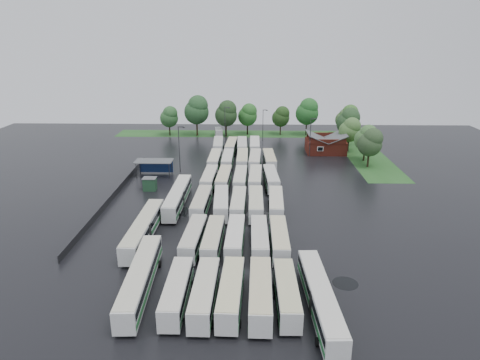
{
  "coord_description": "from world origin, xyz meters",
  "views": [
    {
      "loc": [
        3.94,
        -68.1,
        29.8
      ],
      "look_at": [
        2.0,
        12.0,
        2.5
      ],
      "focal_mm": 32.0,
      "sensor_mm": 36.0,
      "label": 1
    }
  ],
  "objects_px": {
    "artic_bus_west_a": "(140,278)",
    "minibus": "(219,132)",
    "brick_building": "(325,146)",
    "artic_bus_east": "(320,298)"
  },
  "relations": [
    {
      "from": "artic_bus_west_a",
      "to": "minibus",
      "type": "distance_m",
      "value": 84.16
    },
    {
      "from": "artic_bus_west_a",
      "to": "minibus",
      "type": "xyz_separation_m",
      "value": [
        3.5,
        84.09,
        -0.45
      ]
    },
    {
      "from": "brick_building",
      "to": "artic_bus_west_a",
      "type": "height_order",
      "value": "brick_building"
    },
    {
      "from": "minibus",
      "to": "artic_bus_east",
      "type": "bearing_deg",
      "value": -85.37
    },
    {
      "from": "artic_bus_east",
      "to": "minibus",
      "type": "bearing_deg",
      "value": 98.92
    },
    {
      "from": "brick_building",
      "to": "minibus",
      "type": "xyz_separation_m",
      "value": [
        -29.75,
        18.1,
        -0.48
      ]
    },
    {
      "from": "brick_building",
      "to": "minibus",
      "type": "distance_m",
      "value": 34.82
    },
    {
      "from": "brick_building",
      "to": "artic_bus_east",
      "type": "distance_m",
      "value": 70.63
    },
    {
      "from": "artic_bus_west_a",
      "to": "minibus",
      "type": "bearing_deg",
      "value": 84.98
    },
    {
      "from": "artic_bus_west_a",
      "to": "artic_bus_east",
      "type": "xyz_separation_m",
      "value": [
        21.2,
        -3.59,
        -0.03
      ]
    }
  ]
}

